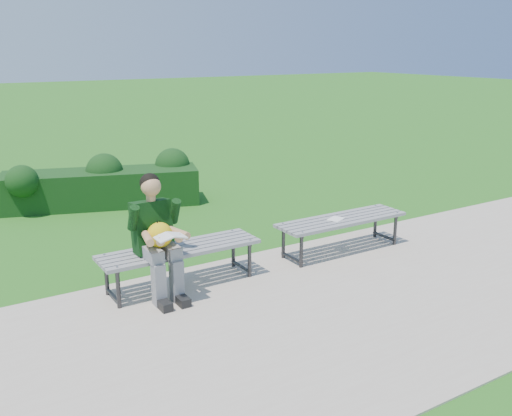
{
  "coord_description": "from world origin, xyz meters",
  "views": [
    {
      "loc": [
        -2.96,
        -5.92,
        2.6
      ],
      "look_at": [
        0.56,
        -0.25,
        0.7
      ],
      "focal_mm": 40.0,
      "sensor_mm": 36.0,
      "label": 1
    }
  ],
  "objects_px": {
    "paper_sheet": "(336,219)",
    "bench_left": "(180,252)",
    "bench_right": "(342,222)",
    "hedge": "(105,183)",
    "seated_boy": "(157,233)"
  },
  "relations": [
    {
      "from": "bench_right",
      "to": "paper_sheet",
      "type": "xyz_separation_m",
      "value": [
        -0.1,
        -0.0,
        0.06
      ]
    },
    {
      "from": "bench_right",
      "to": "paper_sheet",
      "type": "relative_size",
      "value": 6.76
    },
    {
      "from": "bench_left",
      "to": "hedge",
      "type": "bearing_deg",
      "value": 84.54
    },
    {
      "from": "hedge",
      "to": "seated_boy",
      "type": "bearing_deg",
      "value": -99.64
    },
    {
      "from": "bench_left",
      "to": "paper_sheet",
      "type": "height_order",
      "value": "bench_left"
    },
    {
      "from": "bench_left",
      "to": "bench_right",
      "type": "relative_size",
      "value": 1.0
    },
    {
      "from": "paper_sheet",
      "to": "bench_right",
      "type": "bearing_deg",
      "value": 0.0
    },
    {
      "from": "hedge",
      "to": "bench_left",
      "type": "distance_m",
      "value": 3.83
    },
    {
      "from": "bench_left",
      "to": "bench_right",
      "type": "xyz_separation_m",
      "value": [
        2.24,
        -0.08,
        0.0
      ]
    },
    {
      "from": "seated_boy",
      "to": "hedge",
      "type": "bearing_deg",
      "value": 80.36
    },
    {
      "from": "hedge",
      "to": "seated_boy",
      "type": "distance_m",
      "value": 3.98
    },
    {
      "from": "paper_sheet",
      "to": "bench_left",
      "type": "bearing_deg",
      "value": 177.83
    },
    {
      "from": "hedge",
      "to": "seated_boy",
      "type": "xyz_separation_m",
      "value": [
        -0.66,
        -3.91,
        0.34
      ]
    },
    {
      "from": "bench_left",
      "to": "seated_boy",
      "type": "distance_m",
      "value": 0.44
    },
    {
      "from": "bench_left",
      "to": "seated_boy",
      "type": "bearing_deg",
      "value": -161.85
    }
  ]
}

